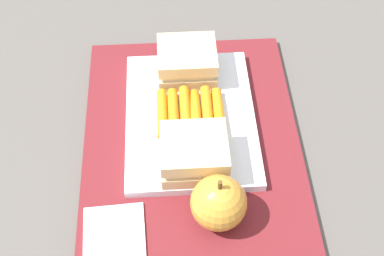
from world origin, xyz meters
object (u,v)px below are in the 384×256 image
Objects in this scene: food_tray at (190,118)px; carrot_sticks_bundle at (190,112)px; paper_napkin at (114,232)px; sandwich_half_left at (187,62)px; sandwich_half_right at (194,153)px; apple at (219,203)px.

carrot_sticks_bundle reaches higher than food_tray.
food_tray is 0.19m from paper_napkin.
carrot_sticks_bundle is 1.26× the size of paper_napkin.
food_tray is 3.29× the size of paper_napkin.
sandwich_half_left is at bearing -179.93° from carrot_sticks_bundle.
sandwich_half_right is 0.13m from paper_napkin.
sandwich_half_right reaches higher than food_tray.
carrot_sticks_bundle is (-0.08, 0.00, -0.02)m from sandwich_half_right.
apple is (0.15, 0.02, 0.01)m from carrot_sticks_bundle.
apple is at bearing 18.96° from sandwich_half_right.
apple is at bearing 9.13° from carrot_sticks_bundle.
paper_napkin is at bearing -31.11° from food_tray.
carrot_sticks_bundle is at bearing 0.07° from sandwich_half_left.
sandwich_half_right is 0.91× the size of carrot_sticks_bundle.
sandwich_half_right reaches higher than carrot_sticks_bundle.
apple reaches higher than carrot_sticks_bundle.
paper_napkin is at bearing -22.08° from sandwich_half_left.
sandwich_half_left is 0.23m from apple.
apple reaches higher than paper_napkin.
paper_napkin is (0.01, -0.12, -0.03)m from apple.
sandwich_half_right is 0.08m from carrot_sticks_bundle.
sandwich_half_left is 1.00× the size of sandwich_half_right.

